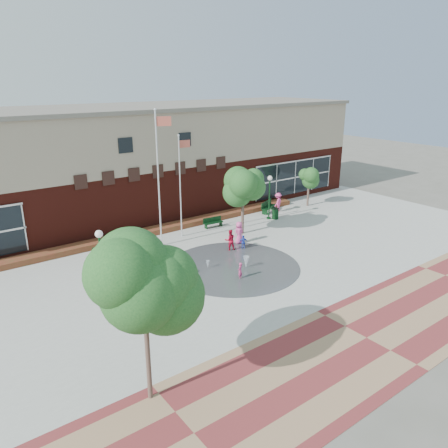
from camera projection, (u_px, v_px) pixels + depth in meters
ground at (265, 284)px, 25.45m from camera, size 120.00×120.00×0.00m
plaza_concrete at (224, 262)px, 28.48m from camera, size 46.00×18.00×0.01m
paver_band at (367, 338)px, 20.14m from camera, size 46.00×6.00×0.01m
splash_pad at (233, 267)px, 27.72m from camera, size 8.40×8.40×0.01m
library_building at (129, 161)px, 37.23m from camera, size 44.40×10.40×9.20m
flower_bed at (166, 231)px, 34.25m from camera, size 26.00×1.20×0.40m
flagpole_left at (159, 173)px, 29.53m from camera, size 1.04×0.50×9.53m
flagpole_right at (181, 181)px, 31.69m from camera, size 0.94×0.21×7.64m
lamp_left at (101, 256)px, 23.16m from camera, size 0.41×0.41×3.88m
lamp_right at (269, 192)px, 36.33m from camera, size 0.40×0.40×3.74m
bench_left at (109, 258)px, 28.28m from camera, size 2.11×1.33×1.03m
bench_mid at (213, 224)px, 34.90m from camera, size 1.67×0.63×0.82m
bench_right at (268, 209)px, 38.78m from camera, size 2.08×1.33×1.02m
trash_can at (275, 214)px, 36.90m from camera, size 0.58×0.58×0.95m
tree_big_left at (143, 282)px, 14.88m from camera, size 4.20×4.20×6.71m
tree_mid at (243, 185)px, 32.41m from camera, size 3.10×3.10×5.24m
tree_small_right at (309, 178)px, 40.04m from camera, size 2.12×2.12×3.62m
water_jet_a at (246, 268)px, 27.51m from camera, size 0.39×0.39×0.76m
water_jet_b at (208, 268)px, 27.48m from camera, size 0.22×0.22×0.50m
child_splash at (240, 271)px, 25.90m from camera, size 0.45×0.41×1.04m
adult_red at (230, 240)px, 30.14m from camera, size 0.89×0.79×1.51m
adult_pink at (239, 233)px, 31.35m from camera, size 0.83×0.56×1.65m
child_blue at (243, 242)px, 30.42m from camera, size 0.64×0.52×1.02m
person_bench at (278, 202)px, 38.87m from camera, size 1.27×1.02×1.71m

